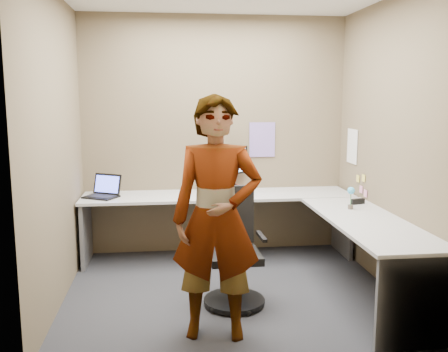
{
  "coord_description": "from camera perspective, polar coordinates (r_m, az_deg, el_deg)",
  "views": [
    {
      "loc": [
        -0.58,
        -4.39,
        1.81
      ],
      "look_at": [
        -0.02,
        0.25,
        1.05
      ],
      "focal_mm": 40.0,
      "sensor_mm": 36.0,
      "label": 1
    }
  ],
  "objects": [
    {
      "name": "desk",
      "position": [
        5.04,
        5.01,
        -4.84
      ],
      "size": [
        2.98,
        2.58,
        0.73
      ],
      "color": "#B1B1B1",
      "rests_on": "ground"
    },
    {
      "name": "calendar_purple",
      "position": [
        5.82,
        4.38,
        4.17
      ],
      "size": [
        0.3,
        0.01,
        0.4
      ],
      "primitive_type": "cube",
      "color": "#846BB7",
      "rests_on": "wall_back"
    },
    {
      "name": "ground",
      "position": [
        4.79,
        0.62,
        -12.99
      ],
      "size": [
        3.0,
        3.0,
        0.0
      ],
      "primitive_type": "plane",
      "color": "#25252A",
      "rests_on": "ground"
    },
    {
      "name": "office_chair",
      "position": [
        4.41,
        1.04,
        -9.3
      ],
      "size": [
        0.53,
        0.53,
        1.0
      ],
      "rotation": [
        0.0,
        0.0,
        0.03
      ],
      "color": "black",
      "rests_on": "ground"
    },
    {
      "name": "monitor",
      "position": [
        5.63,
        0.51,
        1.52
      ],
      "size": [
        0.46,
        0.22,
        0.45
      ],
      "rotation": [
        0.0,
        0.0,
        0.36
      ],
      "color": "black",
      "rests_on": "paper_ream"
    },
    {
      "name": "trackball_mouse",
      "position": [
        5.4,
        -1.83,
        -2.04
      ],
      "size": [
        0.12,
        0.08,
        0.07
      ],
      "color": "#B7B7BC",
      "rests_on": "desk"
    },
    {
      "name": "person",
      "position": [
        3.69,
        -0.84,
        -4.87
      ],
      "size": [
        0.72,
        0.53,
        1.82
      ],
      "primitive_type": "imported",
      "rotation": [
        0.0,
        0.0,
        -0.15
      ],
      "color": "#999399",
      "rests_on": "ground"
    },
    {
      "name": "laptop",
      "position": [
        5.5,
        -13.58,
        -1.71
      ],
      "size": [
        0.43,
        0.41,
        0.24
      ],
      "rotation": [
        0.0,
        0.0,
        -0.52
      ],
      "color": "black",
      "rests_on": "desk"
    },
    {
      "name": "paper_ream",
      "position": [
        5.66,
        0.52,
        -1.46
      ],
      "size": [
        0.35,
        0.31,
        0.06
      ],
      "primitive_type": "cube",
      "rotation": [
        0.0,
        0.0,
        0.36
      ],
      "color": "#B61912",
      "rests_on": "desk"
    },
    {
      "name": "wall_back",
      "position": [
        5.74,
        -1.04,
        4.63
      ],
      "size": [
        3.0,
        0.0,
        3.0
      ],
      "primitive_type": "plane",
      "rotation": [
        1.57,
        0.0,
        0.0
      ],
      "color": "brown",
      "rests_on": "ground"
    },
    {
      "name": "stapler",
      "position": [
        5.18,
        15.03,
        -2.82
      ],
      "size": [
        0.16,
        0.08,
        0.05
      ],
      "primitive_type": "cube",
      "rotation": [
        0.0,
        0.0,
        0.28
      ],
      "color": "black",
      "rests_on": "desk"
    },
    {
      "name": "sticky_note_b",
      "position": [
        5.49,
        15.4,
        -1.49
      ],
      "size": [
        0.01,
        0.07,
        0.07
      ],
      "primitive_type": "cube",
      "color": "pink",
      "rests_on": "wall_right"
    },
    {
      "name": "wall_right",
      "position": [
        4.88,
        18.42,
        3.35
      ],
      "size": [
        0.0,
        2.7,
        2.7
      ],
      "primitive_type": "plane",
      "rotation": [
        1.57,
        0.0,
        -1.57
      ],
      "color": "brown",
      "rests_on": "ground"
    },
    {
      "name": "sticky_note_d",
      "position": [
        5.57,
        15.05,
        -0.29
      ],
      "size": [
        0.01,
        0.07,
        0.07
      ],
      "primitive_type": "cube",
      "color": "#F2E059",
      "rests_on": "wall_right"
    },
    {
      "name": "wall_left",
      "position": [
        4.51,
        -18.62,
        2.9
      ],
      "size": [
        0.0,
        2.7,
        2.7
      ],
      "primitive_type": "plane",
      "rotation": [
        1.57,
        0.0,
        1.57
      ],
      "color": "brown",
      "rests_on": "ground"
    },
    {
      "name": "flower",
      "position": [
        4.92,
        14.31,
        -2.05
      ],
      "size": [
        0.07,
        0.07,
        0.22
      ],
      "color": "brown",
      "rests_on": "desk"
    },
    {
      "name": "sticky_note_a",
      "position": [
        5.43,
        15.65,
        -0.24
      ],
      "size": [
        0.01,
        0.07,
        0.07
      ],
      "primitive_type": "cube",
      "color": "#F2E059",
      "rests_on": "wall_right"
    },
    {
      "name": "origami",
      "position": [
        5.3,
        -2.34,
        -2.21
      ],
      "size": [
        0.1,
        0.1,
        0.06
      ],
      "primitive_type": "cone",
      "color": "white",
      "rests_on": "desk"
    },
    {
      "name": "sticky_note_c",
      "position": [
        5.39,
        15.87,
        -1.93
      ],
      "size": [
        0.01,
        0.07,
        0.07
      ],
      "primitive_type": "cube",
      "color": "pink",
      "rests_on": "wall_right"
    },
    {
      "name": "calendar_white",
      "position": [
        5.71,
        14.45,
        3.31
      ],
      "size": [
        0.01,
        0.28,
        0.38
      ],
      "primitive_type": "cube",
      "color": "white",
      "rests_on": "wall_right"
    }
  ]
}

